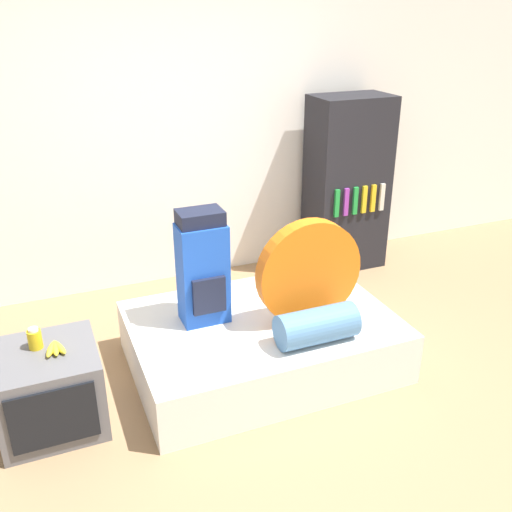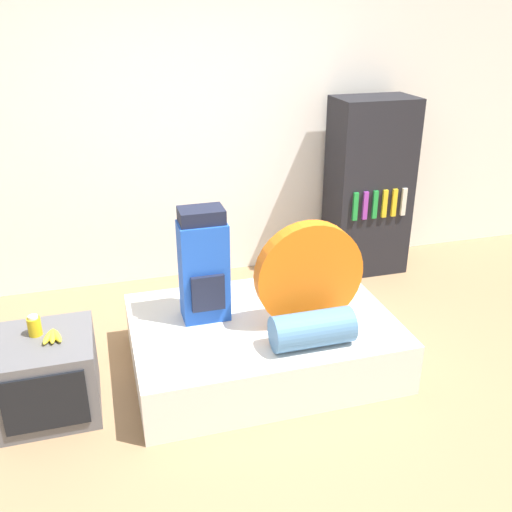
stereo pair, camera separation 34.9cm
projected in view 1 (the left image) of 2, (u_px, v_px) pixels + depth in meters
The scene contains 10 objects.
ground_plane at pixel (296, 413), 3.36m from camera, with size 16.00×16.00×0.00m, color #997551.
wall_back at pixel (188, 126), 4.58m from camera, with size 8.00×0.05×2.60m.
bed at pixel (262, 341), 3.76m from camera, with size 1.67×1.17×0.34m.
backpack at pixel (203, 269), 3.53m from camera, with size 0.30×0.24×0.74m.
tent_bag at pixel (309, 272), 3.54m from camera, with size 0.68×0.10×0.68m.
sleeping_roll at pixel (317, 326), 3.40m from camera, with size 0.49×0.22×0.22m.
television at pixel (50, 389), 3.19m from camera, with size 0.55×0.57×0.47m.
canister at pixel (35, 339), 3.12m from camera, with size 0.08×0.08×0.12m.
banana_bunch at pixel (55, 348), 3.10m from camera, with size 0.13×0.16×0.04m.
bookshelf at pixel (347, 184), 4.99m from camera, with size 0.67×0.45×1.52m.
Camera 1 is at (-1.24, -2.40, 2.22)m, focal length 40.00 mm.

